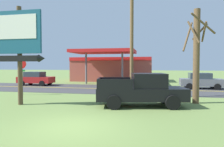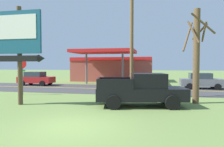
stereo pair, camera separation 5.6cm
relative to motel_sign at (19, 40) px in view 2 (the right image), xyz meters
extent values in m
plane|color=olive|center=(4.89, -3.62, -3.98)|extent=(180.00, 180.00, 0.00)
cube|color=#3D3D3F|center=(4.89, 9.38, -3.97)|extent=(140.00, 8.00, 0.02)
cube|color=gold|center=(4.89, 9.38, -3.95)|extent=(126.00, 0.20, 0.01)
cylinder|color=brown|center=(-0.06, 0.14, -0.96)|extent=(0.28, 0.28, 6.03)
cube|color=#19516B|center=(-0.06, -0.04, 0.46)|extent=(3.11, 0.16, 2.58)
cube|color=white|center=(-0.06, -0.13, 0.77)|extent=(2.61, 0.03, 1.44)
cube|color=black|center=(-0.06, -0.04, -1.13)|extent=(2.80, 0.12, 0.36)
cone|color=black|center=(1.54, -0.04, -1.13)|extent=(0.40, 0.44, 0.44)
cylinder|color=slate|center=(-2.57, 3.94, -2.88)|extent=(0.08, 0.08, 2.20)
cylinder|color=red|center=(-2.57, 3.91, -1.43)|extent=(0.76, 0.03, 0.76)
cylinder|color=white|center=(-2.57, 3.93, -1.43)|extent=(0.80, 0.01, 0.80)
cube|color=#19722D|center=(-2.57, 3.91, -1.98)|extent=(0.56, 0.03, 0.14)
cylinder|color=brown|center=(6.44, 4.02, 0.39)|extent=(0.26, 0.26, 8.73)
cylinder|color=brown|center=(10.71, 2.78, -0.97)|extent=(0.40, 0.40, 6.01)
cylinder|color=brown|center=(11.14, 2.80, 0.57)|extent=(0.16, 0.98, 1.19)
cylinder|color=brown|center=(10.96, 3.17, 0.64)|extent=(0.92, 0.66, 1.02)
cylinder|color=brown|center=(10.21, 3.11, 0.35)|extent=(0.82, 1.14, 2.02)
cylinder|color=brown|center=(10.46, 2.49, 0.54)|extent=(0.74, 0.66, 1.47)
cylinder|color=brown|center=(10.93, 2.06, 0.97)|extent=(1.55, 0.57, 1.27)
cube|color=#A84C42|center=(1.76, 20.65, -2.18)|extent=(12.00, 6.00, 3.60)
cube|color=red|center=(1.76, 17.60, -0.63)|extent=(12.00, 0.12, 0.50)
cube|color=red|center=(1.76, 14.65, 0.22)|extent=(8.00, 5.00, 0.40)
cylinder|color=slate|center=(-0.64, 14.65, -1.88)|extent=(0.24, 0.24, 4.20)
cylinder|color=slate|center=(4.16, 14.65, -1.88)|extent=(0.24, 0.24, 4.20)
cube|color=black|center=(7.30, 1.10, -3.22)|extent=(5.48, 2.90, 0.72)
cube|color=black|center=(7.74, 1.18, -2.44)|extent=(2.20, 2.13, 0.84)
cube|color=#28333D|center=(8.62, 1.35, -2.44)|extent=(0.41, 1.65, 0.71)
cube|color=black|center=(5.63, 1.72, -2.58)|extent=(1.94, 0.48, 0.56)
cube|color=black|center=(5.98, -0.09, -2.58)|extent=(1.94, 0.48, 0.56)
cube|color=black|center=(4.85, 0.63, -2.58)|extent=(0.47, 1.87, 0.56)
cylinder|color=black|center=(8.70, 2.37, -3.58)|extent=(0.84, 0.43, 0.80)
cylinder|color=black|center=(9.07, 0.44, -3.58)|extent=(0.84, 0.43, 0.80)
cylinder|color=black|center=(5.54, 1.76, -3.58)|extent=(0.84, 0.43, 0.80)
cylinder|color=black|center=(5.90, -0.17, -3.58)|extent=(0.84, 0.43, 0.80)
cube|color=slate|center=(12.88, 11.38, -3.30)|extent=(4.20, 1.76, 0.72)
cube|color=#2D3842|center=(12.73, 11.38, -2.64)|extent=(2.10, 1.56, 0.60)
cylinder|color=black|center=(14.18, 12.26, -3.66)|extent=(0.64, 0.24, 0.64)
cylinder|color=black|center=(14.18, 10.50, -3.66)|extent=(0.64, 0.24, 0.64)
cylinder|color=black|center=(11.57, 12.26, -3.66)|extent=(0.64, 0.24, 0.64)
cylinder|color=black|center=(11.57, 10.50, -3.66)|extent=(0.64, 0.24, 0.64)
cube|color=red|center=(-5.92, 11.38, -3.30)|extent=(4.20, 1.76, 0.72)
cube|color=#2D3842|center=(-6.07, 11.38, -2.64)|extent=(2.10, 1.56, 0.60)
cylinder|color=black|center=(-4.62, 12.26, -3.66)|extent=(0.64, 0.24, 0.64)
cylinder|color=black|center=(-4.62, 10.50, -3.66)|extent=(0.64, 0.24, 0.64)
cylinder|color=black|center=(-7.22, 12.26, -3.66)|extent=(0.64, 0.24, 0.64)
cylinder|color=black|center=(-7.22, 10.50, -3.66)|extent=(0.64, 0.24, 0.64)
camera|label=1|loc=(8.02, -11.21, -1.53)|focal=33.08mm
camera|label=2|loc=(8.07, -11.20, -1.53)|focal=33.08mm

